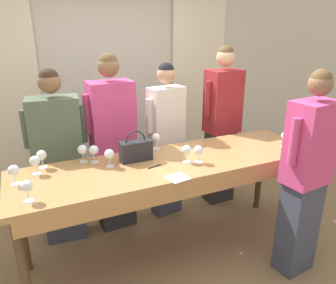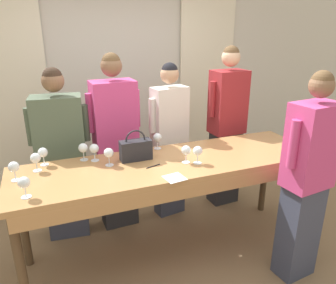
{
  "view_description": "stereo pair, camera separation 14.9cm",
  "coord_description": "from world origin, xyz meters",
  "px_view_note": "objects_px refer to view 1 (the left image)",
  "views": [
    {
      "loc": [
        -1.13,
        -2.39,
        2.09
      ],
      "look_at": [
        0.0,
        0.08,
        1.1
      ],
      "focal_mm": 35.0,
      "sensor_mm": 36.0,
      "label": 1
    },
    {
      "loc": [
        -0.99,
        -2.44,
        2.09
      ],
      "look_at": [
        0.0,
        0.08,
        1.1
      ],
      "focal_mm": 35.0,
      "sensor_mm": 36.0,
      "label": 2
    }
  ],
  "objects_px": {
    "wine_glass_front_left": "(82,150)",
    "guest_cream_sweater": "(166,139)",
    "wine_bottle": "(301,138)",
    "wine_glass_back_mid": "(187,150)",
    "wine_glass_by_bottle": "(198,151)",
    "tasting_bar": "(173,172)",
    "guest_olive_jacket": "(59,159)",
    "wine_glass_center_left": "(156,138)",
    "guest_striped_shirt": "(222,126)",
    "wine_glass_front_mid": "(14,171)",
    "guest_pink_top": "(113,144)",
    "wine_glass_near_host": "(285,136)",
    "wine_glass_back_right": "(27,187)",
    "handbag": "(136,150)",
    "wine_glass_front_right": "(109,155)",
    "wine_glass_center_right": "(35,161)",
    "host_pouring": "(306,177)",
    "wine_glass_back_left": "(42,156)",
    "wine_glass_center_mid": "(94,150)"
  },
  "relations": [
    {
      "from": "wine_glass_center_right",
      "to": "wine_glass_front_right",
      "type": "bearing_deg",
      "value": -10.52
    },
    {
      "from": "wine_bottle",
      "to": "wine_glass_front_left",
      "type": "bearing_deg",
      "value": 163.99
    },
    {
      "from": "tasting_bar",
      "to": "guest_pink_top",
      "type": "distance_m",
      "value": 0.78
    },
    {
      "from": "wine_glass_near_host",
      "to": "wine_glass_center_left",
      "type": "bearing_deg",
      "value": 157.71
    },
    {
      "from": "wine_glass_front_right",
      "to": "guest_cream_sweater",
      "type": "xyz_separation_m",
      "value": [
        0.78,
        0.57,
        -0.17
      ]
    },
    {
      "from": "wine_glass_back_right",
      "to": "guest_cream_sweater",
      "type": "distance_m",
      "value": 1.69
    },
    {
      "from": "wine_glass_front_mid",
      "to": "guest_striped_shirt",
      "type": "xyz_separation_m",
      "value": [
        2.22,
        0.59,
        -0.1
      ]
    },
    {
      "from": "wine_glass_front_left",
      "to": "wine_glass_back_left",
      "type": "height_order",
      "value": "same"
    },
    {
      "from": "wine_glass_center_right",
      "to": "wine_glass_by_bottle",
      "type": "relative_size",
      "value": 1.0
    },
    {
      "from": "guest_striped_shirt",
      "to": "wine_glass_front_mid",
      "type": "bearing_deg",
      "value": -165.2
    },
    {
      "from": "wine_glass_back_mid",
      "to": "guest_pink_top",
      "type": "relative_size",
      "value": 0.08
    },
    {
      "from": "host_pouring",
      "to": "guest_pink_top",
      "type": "bearing_deg",
      "value": 133.0
    },
    {
      "from": "tasting_bar",
      "to": "guest_olive_jacket",
      "type": "bearing_deg",
      "value": 141.46
    },
    {
      "from": "guest_olive_jacket",
      "to": "wine_glass_near_host",
      "type": "bearing_deg",
      "value": -22.04
    },
    {
      "from": "wine_glass_near_host",
      "to": "guest_pink_top",
      "type": "xyz_separation_m",
      "value": [
        -1.49,
        0.82,
        -0.13
      ]
    },
    {
      "from": "wine_glass_front_left",
      "to": "guest_cream_sweater",
      "type": "distance_m",
      "value": 1.04
    },
    {
      "from": "wine_glass_front_mid",
      "to": "wine_glass_back_mid",
      "type": "bearing_deg",
      "value": -6.96
    },
    {
      "from": "wine_glass_near_host",
      "to": "guest_cream_sweater",
      "type": "bearing_deg",
      "value": 137.48
    },
    {
      "from": "guest_olive_jacket",
      "to": "guest_cream_sweater",
      "type": "xyz_separation_m",
      "value": [
        1.13,
        0.0,
        0.03
      ]
    },
    {
      "from": "wine_glass_center_left",
      "to": "wine_glass_back_mid",
      "type": "distance_m",
      "value": 0.42
    },
    {
      "from": "wine_glass_center_right",
      "to": "guest_cream_sweater",
      "type": "height_order",
      "value": "guest_cream_sweater"
    },
    {
      "from": "tasting_bar",
      "to": "wine_glass_back_left",
      "type": "xyz_separation_m",
      "value": [
        -1.04,
        0.34,
        0.2
      ]
    },
    {
      "from": "wine_glass_front_mid",
      "to": "guest_olive_jacket",
      "type": "bearing_deg",
      "value": 57.34
    },
    {
      "from": "wine_bottle",
      "to": "guest_striped_shirt",
      "type": "xyz_separation_m",
      "value": [
        -0.27,
        0.93,
        -0.11
      ]
    },
    {
      "from": "wine_glass_back_mid",
      "to": "wine_glass_by_bottle",
      "type": "distance_m",
      "value": 0.1
    },
    {
      "from": "wine_glass_by_bottle",
      "to": "host_pouring",
      "type": "bearing_deg",
      "value": -36.81
    },
    {
      "from": "guest_pink_top",
      "to": "handbag",
      "type": "bearing_deg",
      "value": -83.22
    },
    {
      "from": "handbag",
      "to": "wine_glass_front_right",
      "type": "bearing_deg",
      "value": -171.11
    },
    {
      "from": "wine_glass_center_mid",
      "to": "wine_glass_near_host",
      "type": "height_order",
      "value": "same"
    },
    {
      "from": "wine_bottle",
      "to": "wine_glass_back_mid",
      "type": "height_order",
      "value": "wine_bottle"
    },
    {
      "from": "wine_glass_front_mid",
      "to": "wine_glass_front_right",
      "type": "height_order",
      "value": "same"
    },
    {
      "from": "wine_bottle",
      "to": "wine_glass_by_bottle",
      "type": "height_order",
      "value": "wine_bottle"
    },
    {
      "from": "wine_glass_center_left",
      "to": "guest_cream_sweater",
      "type": "xyz_separation_m",
      "value": [
        0.26,
        0.35,
        -0.17
      ]
    },
    {
      "from": "wine_glass_center_left",
      "to": "wine_glass_back_mid",
      "type": "xyz_separation_m",
      "value": [
        0.12,
        -0.41,
        0.0
      ]
    },
    {
      "from": "wine_bottle",
      "to": "guest_olive_jacket",
      "type": "relative_size",
      "value": 0.18
    },
    {
      "from": "wine_glass_front_right",
      "to": "wine_glass_back_left",
      "type": "height_order",
      "value": "same"
    },
    {
      "from": "wine_bottle",
      "to": "wine_glass_near_host",
      "type": "bearing_deg",
      "value": 128.54
    },
    {
      "from": "wine_glass_back_right",
      "to": "wine_glass_by_bottle",
      "type": "xyz_separation_m",
      "value": [
        1.37,
        0.09,
        0.0
      ]
    },
    {
      "from": "wine_glass_back_mid",
      "to": "wine_glass_front_mid",
      "type": "bearing_deg",
      "value": 173.04
    },
    {
      "from": "guest_cream_sweater",
      "to": "wine_glass_front_left",
      "type": "bearing_deg",
      "value": -158.92
    },
    {
      "from": "wine_glass_back_right",
      "to": "guest_striped_shirt",
      "type": "bearing_deg",
      "value": 22.68
    },
    {
      "from": "wine_glass_front_left",
      "to": "host_pouring",
      "type": "distance_m",
      "value": 1.88
    },
    {
      "from": "guest_olive_jacket",
      "to": "guest_striped_shirt",
      "type": "distance_m",
      "value": 1.84
    },
    {
      "from": "wine_glass_center_right",
      "to": "guest_olive_jacket",
      "type": "relative_size",
      "value": 0.09
    },
    {
      "from": "wine_glass_center_mid",
      "to": "guest_pink_top",
      "type": "bearing_deg",
      "value": 56.29
    },
    {
      "from": "wine_bottle",
      "to": "wine_glass_center_right",
      "type": "height_order",
      "value": "wine_bottle"
    },
    {
      "from": "wine_glass_center_left",
      "to": "guest_pink_top",
      "type": "bearing_deg",
      "value": 133.73
    },
    {
      "from": "wine_glass_back_left",
      "to": "wine_glass_center_left",
      "type": "bearing_deg",
      "value": 0.54
    },
    {
      "from": "wine_glass_back_mid",
      "to": "guest_cream_sweater",
      "type": "distance_m",
      "value": 0.78
    },
    {
      "from": "guest_pink_top",
      "to": "host_pouring",
      "type": "xyz_separation_m",
      "value": [
        1.24,
        -1.33,
        -0.02
      ]
    }
  ]
}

